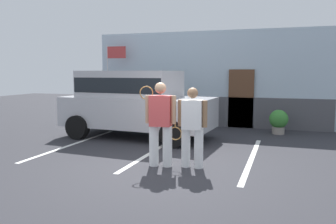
# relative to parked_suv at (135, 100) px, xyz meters

# --- Properties ---
(ground_plane) EXTENTS (40.00, 40.00, 0.00)m
(ground_plane) POSITION_rel_parked_suv_xyz_m (1.99, -3.02, -1.15)
(ground_plane) COLOR #2D2D33
(parking_stripe_0) EXTENTS (0.12, 4.40, 0.01)m
(parking_stripe_0) POSITION_rel_parked_suv_xyz_m (-1.19, -1.52, -1.14)
(parking_stripe_0) COLOR silver
(parking_stripe_0) RESTS_ON ground_plane
(parking_stripe_1) EXTENTS (0.12, 4.40, 0.01)m
(parking_stripe_1) POSITION_rel_parked_suv_xyz_m (1.25, -1.52, -1.14)
(parking_stripe_1) COLOR silver
(parking_stripe_1) RESTS_ON ground_plane
(parking_stripe_2) EXTENTS (0.12, 4.40, 0.01)m
(parking_stripe_2) POSITION_rel_parked_suv_xyz_m (3.69, -1.52, -1.14)
(parking_stripe_2) COLOR silver
(parking_stripe_2) RESTS_ON ground_plane
(house_frontage) EXTENTS (9.52, 0.40, 3.52)m
(house_frontage) POSITION_rel_parked_suv_xyz_m (1.99, 3.11, 0.51)
(house_frontage) COLOR silver
(house_frontage) RESTS_ON ground_plane
(parked_suv) EXTENTS (4.72, 2.41, 2.05)m
(parked_suv) POSITION_rel_parked_suv_xyz_m (0.00, 0.00, 0.00)
(parked_suv) COLOR #B7B7BC
(parked_suv) RESTS_ON ground_plane
(tennis_player_man) EXTENTS (0.80, 0.33, 1.80)m
(tennis_player_man) POSITION_rel_parked_suv_xyz_m (1.89, -2.87, -0.20)
(tennis_player_man) COLOR white
(tennis_player_man) RESTS_ON ground_plane
(tennis_player_woman) EXTENTS (0.89, 0.27, 1.70)m
(tennis_player_woman) POSITION_rel_parked_suv_xyz_m (2.56, -2.75, -0.27)
(tennis_player_woman) COLOR white
(tennis_player_woman) RESTS_ON ground_plane
(potted_plant_by_porch) EXTENTS (0.60, 0.60, 0.80)m
(potted_plant_by_porch) POSITION_rel_parked_suv_xyz_m (4.21, 1.99, -0.70)
(potted_plant_by_porch) COLOR gray
(potted_plant_by_porch) RESTS_ON ground_plane
(flag_pole) EXTENTS (0.80, 0.08, 3.04)m
(flag_pole) POSITION_rel_parked_suv_xyz_m (-2.07, 2.47, 0.96)
(flag_pole) COLOR silver
(flag_pole) RESTS_ON ground_plane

